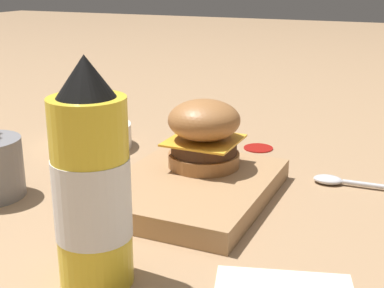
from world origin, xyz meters
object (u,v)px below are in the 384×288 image
Objects in this scene: ketchup_bottle at (92,187)px; side_bowl at (91,135)px; serving_board at (192,188)px; spoon at (342,181)px; burger at (204,133)px.

ketchup_bottle reaches higher than side_bowl.
ketchup_bottle is at bearing -144.86° from side_bowl.
side_bowl is (0.13, 0.26, 0.01)m from serving_board.
serving_board is 1.82× the size of side_bowl.
ketchup_bottle reaches higher than serving_board.
serving_board is 0.23m from spoon.
side_bowl is at bearing 72.29° from burger.
side_bowl is 0.94× the size of spoon.
serving_board is 0.29m from side_bowl.
ketchup_bottle is 1.58× the size of side_bowl.
ketchup_bottle is at bearing 60.38° from spoon.
side_bowl is at bearing 35.14° from ketchup_bottle.
side_bowl reaches higher than spoon.
side_bowl reaches higher than serving_board.
serving_board is at bearing -174.61° from burger.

